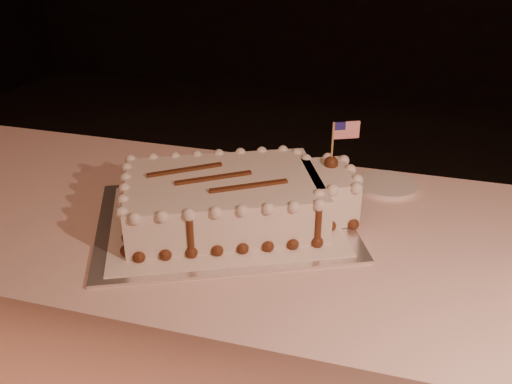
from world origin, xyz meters
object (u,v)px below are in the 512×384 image
(banquet_table, at_px, (281,350))
(sheet_cake, at_px, (237,198))
(side_plate, at_px, (388,185))
(cake_board, at_px, (224,221))

(banquet_table, xyz_separation_m, sheet_cake, (-0.12, 0.01, 0.44))
(banquet_table, distance_m, sheet_cake, 0.45)
(sheet_cake, height_order, side_plate, sheet_cake)
(side_plate, bearing_deg, sheet_cake, -139.69)
(side_plate, bearing_deg, banquet_table, -126.45)
(sheet_cake, relative_size, side_plate, 3.67)
(cake_board, xyz_separation_m, sheet_cake, (0.03, 0.01, 0.06))
(side_plate, bearing_deg, cake_board, -140.72)
(sheet_cake, bearing_deg, banquet_table, -3.57)
(cake_board, height_order, side_plate, side_plate)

